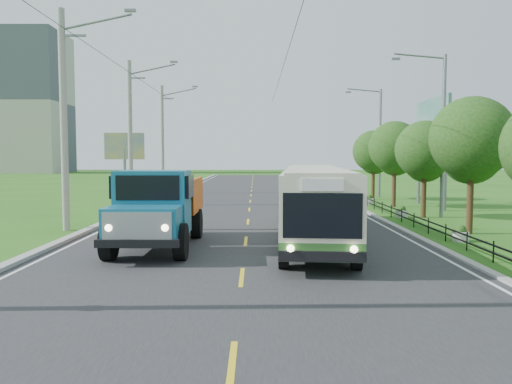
{
  "coord_description": "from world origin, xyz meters",
  "views": [
    {
      "loc": [
        0.38,
        -13.74,
        3.37
      ],
      "look_at": [
        0.41,
        7.22,
        1.9
      ],
      "focal_mm": 35.0,
      "sensor_mm": 36.0,
      "label": 1
    }
  ],
  "objects_px": {
    "tree_third": "(472,143)",
    "planter_near": "(461,234)",
    "billboard_right": "(432,128)",
    "dump_truck": "(158,204)",
    "tree_fourth": "(425,153)",
    "streetlight_far": "(378,139)",
    "planter_far": "(369,200)",
    "billboard_left": "(124,151)",
    "pole_near": "(65,119)",
    "planter_mid": "(402,212)",
    "pole_mid": "(131,132)",
    "pole_far": "(163,139)",
    "bus": "(314,197)",
    "tree_back": "(374,154)",
    "streetlight_mid": "(440,129)",
    "tree_fifth": "(395,150)"
  },
  "relations": [
    {
      "from": "tree_third",
      "to": "tree_fourth",
      "type": "height_order",
      "value": "tree_third"
    },
    {
      "from": "planter_far",
      "to": "dump_truck",
      "type": "distance_m",
      "value": 20.98
    },
    {
      "from": "tree_fourth",
      "to": "dump_truck",
      "type": "distance_m",
      "value": 16.24
    },
    {
      "from": "planter_mid",
      "to": "bus",
      "type": "height_order",
      "value": "bus"
    },
    {
      "from": "pole_mid",
      "to": "dump_truck",
      "type": "height_order",
      "value": "pole_mid"
    },
    {
      "from": "planter_far",
      "to": "tree_third",
      "type": "bearing_deg",
      "value": -84.82
    },
    {
      "from": "planter_near",
      "to": "streetlight_far",
      "type": "bearing_deg",
      "value": 84.7
    },
    {
      "from": "tree_fifth",
      "to": "planter_mid",
      "type": "relative_size",
      "value": 8.66
    },
    {
      "from": "tree_third",
      "to": "tree_fifth",
      "type": "bearing_deg",
      "value": 90.0
    },
    {
      "from": "tree_third",
      "to": "dump_truck",
      "type": "relative_size",
      "value": 0.87
    },
    {
      "from": "streetlight_far",
      "to": "planter_far",
      "type": "distance_m",
      "value": 7.84
    },
    {
      "from": "planter_far",
      "to": "billboard_left",
      "type": "relative_size",
      "value": 0.13
    },
    {
      "from": "streetlight_mid",
      "to": "planter_near",
      "type": "xyz_separation_m",
      "value": [
        -2.04,
        -8.0,
        -4.62
      ]
    },
    {
      "from": "pole_far",
      "to": "tree_fifth",
      "type": "relative_size",
      "value": 1.72
    },
    {
      "from": "tree_fourth",
      "to": "streetlight_far",
      "type": "bearing_deg",
      "value": 86.75
    },
    {
      "from": "pole_far",
      "to": "streetlight_mid",
      "type": "bearing_deg",
      "value": -45.14
    },
    {
      "from": "billboard_left",
      "to": "dump_truck",
      "type": "distance_m",
      "value": 20.4
    },
    {
      "from": "tree_third",
      "to": "planter_far",
      "type": "xyz_separation_m",
      "value": [
        -1.26,
        13.86,
        -3.7
      ]
    },
    {
      "from": "pole_mid",
      "to": "pole_far",
      "type": "height_order",
      "value": "same"
    },
    {
      "from": "pole_far",
      "to": "planter_near",
      "type": "xyz_separation_m",
      "value": [
        16.86,
        -27.0,
        -4.81
      ]
    },
    {
      "from": "tree_third",
      "to": "billboard_right",
      "type": "distance_m",
      "value": 12.18
    },
    {
      "from": "streetlight_far",
      "to": "billboard_right",
      "type": "height_order",
      "value": "streetlight_far"
    },
    {
      "from": "pole_near",
      "to": "planter_mid",
      "type": "height_order",
      "value": "pole_near"
    },
    {
      "from": "pole_near",
      "to": "pole_mid",
      "type": "height_order",
      "value": "same"
    },
    {
      "from": "billboard_right",
      "to": "dump_truck",
      "type": "xyz_separation_m",
      "value": [
        -15.52,
        -15.28,
        -3.7
      ]
    },
    {
      "from": "streetlight_far",
      "to": "tree_back",
      "type": "bearing_deg",
      "value": -112.92
    },
    {
      "from": "tree_third",
      "to": "pole_near",
      "type": "bearing_deg",
      "value": 177.29
    },
    {
      "from": "tree_third",
      "to": "tree_fifth",
      "type": "distance_m",
      "value": 12.0
    },
    {
      "from": "pole_mid",
      "to": "planter_near",
      "type": "height_order",
      "value": "pole_mid"
    },
    {
      "from": "tree_third",
      "to": "planter_mid",
      "type": "height_order",
      "value": "tree_third"
    },
    {
      "from": "tree_back",
      "to": "billboard_right",
      "type": "height_order",
      "value": "billboard_right"
    },
    {
      "from": "pole_near",
      "to": "tree_third",
      "type": "distance_m",
      "value": 18.17
    },
    {
      "from": "pole_near",
      "to": "dump_truck",
      "type": "bearing_deg",
      "value": -40.36
    },
    {
      "from": "tree_fifth",
      "to": "tree_back",
      "type": "xyz_separation_m",
      "value": [
        -0.0,
        6.0,
        -0.2
      ]
    },
    {
      "from": "tree_third",
      "to": "tree_back",
      "type": "height_order",
      "value": "tree_third"
    },
    {
      "from": "tree_third",
      "to": "planter_near",
      "type": "distance_m",
      "value": 4.46
    },
    {
      "from": "pole_mid",
      "to": "billboard_right",
      "type": "distance_m",
      "value": 20.59
    },
    {
      "from": "tree_back",
      "to": "planter_mid",
      "type": "height_order",
      "value": "tree_back"
    },
    {
      "from": "planter_near",
      "to": "dump_truck",
      "type": "bearing_deg",
      "value": -173.81
    },
    {
      "from": "planter_mid",
      "to": "dump_truck",
      "type": "distance_m",
      "value": 15.09
    },
    {
      "from": "planter_far",
      "to": "bus",
      "type": "xyz_separation_m",
      "value": [
        -5.76,
        -14.96,
        1.43
      ]
    },
    {
      "from": "streetlight_far",
      "to": "billboard_right",
      "type": "bearing_deg",
      "value": -78.29
    },
    {
      "from": "pole_far",
      "to": "streetlight_far",
      "type": "distance_m",
      "value": 19.56
    },
    {
      "from": "pole_near",
      "to": "planter_mid",
      "type": "distance_m",
      "value": 18.23
    },
    {
      "from": "pole_far",
      "to": "billboard_right",
      "type": "bearing_deg",
      "value": -32.3
    },
    {
      "from": "tree_back",
      "to": "streetlight_far",
      "type": "bearing_deg",
      "value": 67.08
    },
    {
      "from": "pole_mid",
      "to": "tree_back",
      "type": "distance_m",
      "value": 18.89
    },
    {
      "from": "tree_third",
      "to": "billboard_right",
      "type": "relative_size",
      "value": 0.82
    },
    {
      "from": "tree_fifth",
      "to": "planter_mid",
      "type": "xyz_separation_m",
      "value": [
        -1.26,
        -6.14,
        -3.57
      ]
    },
    {
      "from": "billboard_left",
      "to": "bus",
      "type": "xyz_separation_m",
      "value": [
        12.34,
        -16.96,
        -2.15
      ]
    }
  ]
}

